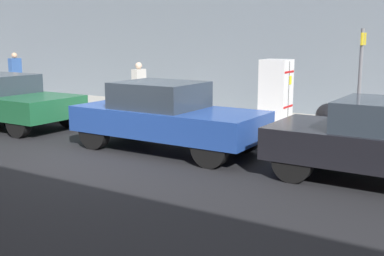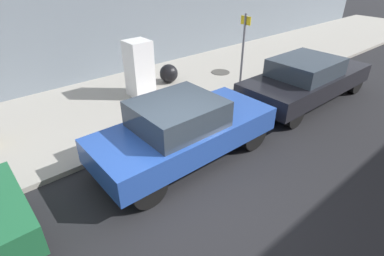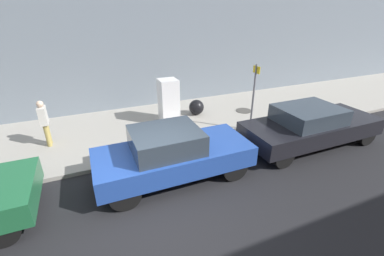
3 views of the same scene
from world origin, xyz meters
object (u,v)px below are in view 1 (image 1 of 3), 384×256
Objects in this scene: discarded_refrigerator at (276,93)px; parked_hatchback_blue at (166,116)px; pedestrian_standing_near at (139,84)px; pedestrian_walking_far at (15,70)px; street_sign_post at (360,84)px; trash_bag at (328,116)px; parked_sedan_green at (0,99)px.

discarded_refrigerator is 3.64m from parked_hatchback_blue.
parked_hatchback_blue is at bearing -23.22° from pedestrian_standing_near.
street_sign_post is at bearing -64.12° from pedestrian_walking_far.
trash_bag is (-0.29, 1.32, -0.54)m from discarded_refrigerator.
parked_sedan_green is (4.35, 4.90, -0.36)m from pedestrian_walking_far.
discarded_refrigerator is at bearing 163.16° from parked_hatchback_blue.
street_sign_post is 1.59× the size of pedestrian_standing_near.
pedestrian_walking_far is 1.09× the size of pedestrian_standing_near.
parked_sedan_green is at bearing -90.00° from parked_hatchback_blue.
trash_bag is 0.41× the size of pedestrian_standing_near.
pedestrian_walking_far reaches higher than trash_bag.
street_sign_post is 3.85× the size of trash_bag.
discarded_refrigerator is at bearing -57.25° from pedestrian_walking_far.
parked_sedan_green is (1.56, -9.16, -0.76)m from street_sign_post.
discarded_refrigerator reaches higher than trash_bag.
parked_sedan_green is 5.56m from parked_hatchback_blue.
parked_hatchback_blue is (4.35, 10.46, -0.34)m from pedestrian_walking_far.
discarded_refrigerator is 1.45m from trash_bag.
pedestrian_standing_near is at bearing -134.43° from parked_hatchback_blue.
trash_bag is at bearing 27.25° from pedestrian_standing_near.
pedestrian_walking_far is (-0.87, -11.51, 0.11)m from discarded_refrigerator.
trash_bag is at bearing -55.52° from pedestrian_walking_far.
discarded_refrigerator is 0.70× the size of street_sign_post.
trash_bag is 0.38× the size of pedestrian_walking_far.
pedestrian_standing_near is at bearing -83.96° from trash_bag.
discarded_refrigerator is at bearing -126.88° from street_sign_post.
discarded_refrigerator is 7.48m from parked_sedan_green.
discarded_refrigerator is 0.41× the size of parked_hatchback_blue.
discarded_refrigerator reaches higher than parked_sedan_green.
street_sign_post is 7.04m from pedestrian_standing_near.
street_sign_post reaches higher than parked_hatchback_blue.
pedestrian_standing_near is (-1.61, -6.84, -0.50)m from street_sign_post.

